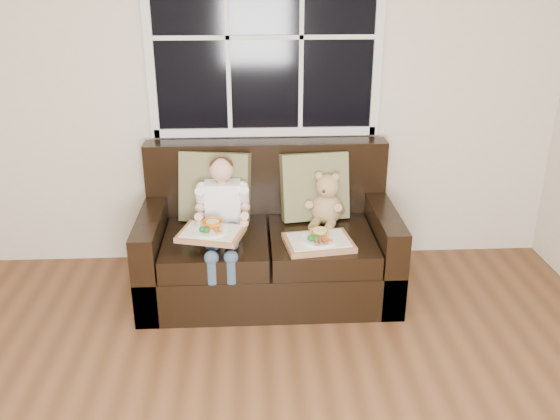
{
  "coord_description": "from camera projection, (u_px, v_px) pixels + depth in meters",
  "views": [
    {
      "loc": [
        0.0,
        -1.66,
        2.11
      ],
      "look_at": [
        0.19,
        1.85,
        0.64
      ],
      "focal_mm": 38.0,
      "sensor_mm": 36.0,
      "label": 1
    }
  ],
  "objects": [
    {
      "name": "loveseat",
      "position": [
        268.0,
        245.0,
        4.09
      ],
      "size": [
        1.7,
        0.92,
        0.96
      ],
      "color": "black",
      "rests_on": "ground"
    },
    {
      "name": "tray_right",
      "position": [
        318.0,
        241.0,
        3.76
      ],
      "size": [
        0.46,
        0.38,
        0.1
      ],
      "rotation": [
        0.0,
        0.0,
        0.14
      ],
      "color": "#A9744C",
      "rests_on": "loveseat"
    },
    {
      "name": "teddy_bear",
      "position": [
        327.0,
        203.0,
        4.04
      ],
      "size": [
        0.27,
        0.32,
        0.38
      ],
      "rotation": [
        0.0,
        0.0,
        -0.34
      ],
      "color": "tan",
      "rests_on": "loveseat"
    },
    {
      "name": "room_walls",
      "position": [
        249.0,
        154.0,
        1.73
      ],
      "size": [
        4.52,
        5.02,
        2.71
      ],
      "color": "beige",
      "rests_on": "ground"
    },
    {
      "name": "pillow_left",
      "position": [
        215.0,
        187.0,
        4.07
      ],
      "size": [
        0.51,
        0.31,
        0.49
      ],
      "rotation": [
        -0.21,
        0.0,
        -0.2
      ],
      "color": "olive",
      "rests_on": "loveseat"
    },
    {
      "name": "tray_left",
      "position": [
        211.0,
        232.0,
        3.67
      ],
      "size": [
        0.44,
        0.38,
        0.09
      ],
      "rotation": [
        0.0,
        0.0,
        -0.27
      ],
      "color": "#A9744C",
      "rests_on": "child"
    },
    {
      "name": "pillow_right",
      "position": [
        315.0,
        186.0,
        4.1
      ],
      "size": [
        0.49,
        0.27,
        0.48
      ],
      "rotation": [
        -0.21,
        0.0,
        0.15
      ],
      "color": "olive",
      "rests_on": "loveseat"
    },
    {
      "name": "window_back",
      "position": [
        264.0,
        37.0,
        4.0
      ],
      "size": [
        1.62,
        0.04,
        1.37
      ],
      "color": "black",
      "rests_on": "room_walls"
    },
    {
      "name": "child",
      "position": [
        222.0,
        211.0,
        3.85
      ],
      "size": [
        0.34,
        0.58,
        0.77
      ],
      "color": "white",
      "rests_on": "loveseat"
    }
  ]
}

